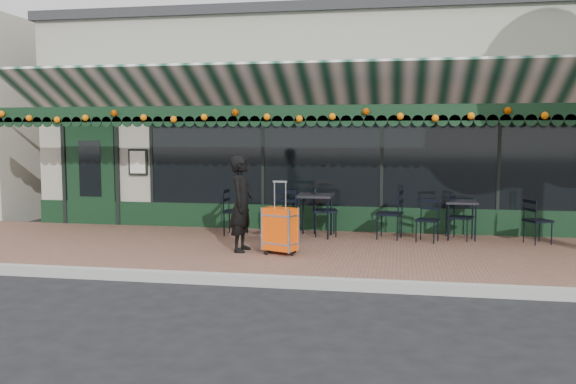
% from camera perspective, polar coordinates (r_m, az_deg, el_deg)
% --- Properties ---
extents(ground, '(80.00, 80.00, 0.00)m').
position_cam_1_polar(ground, '(8.58, -1.65, -8.70)').
color(ground, black).
rests_on(ground, ground).
extents(sidewalk, '(18.00, 4.00, 0.15)m').
position_cam_1_polar(sidewalk, '(10.48, 0.64, -5.66)').
color(sidewalk, brown).
rests_on(sidewalk, ground).
extents(curb, '(18.00, 0.16, 0.15)m').
position_cam_1_polar(curb, '(8.48, -1.77, -8.34)').
color(curb, '#9E9E99').
rests_on(curb, ground).
extents(restaurant_building, '(12.00, 9.60, 4.50)m').
position_cam_1_polar(restaurant_building, '(16.06, 4.19, 6.09)').
color(restaurant_building, '#9F9889').
rests_on(restaurant_building, ground).
extents(woman, '(0.41, 0.60, 1.59)m').
position_cam_1_polar(woman, '(10.11, -4.35, -1.10)').
color(woman, black).
rests_on(woman, sidewalk).
extents(suitcase, '(0.59, 0.46, 1.18)m').
position_cam_1_polar(suitcase, '(9.88, -0.74, -3.57)').
color(suitcase, '#FF4E08').
rests_on(suitcase, sidewalk).
extents(cafe_table_a, '(0.57, 0.57, 0.71)m').
position_cam_1_polar(cafe_table_a, '(11.72, 15.88, -1.17)').
color(cafe_table_a, black).
rests_on(cafe_table_a, sidewalk).
extents(cafe_table_b, '(0.66, 0.66, 0.81)m').
position_cam_1_polar(cafe_table_b, '(11.49, 2.56, -0.63)').
color(cafe_table_b, black).
rests_on(cafe_table_b, sidewalk).
extents(chair_a_left, '(0.54, 0.54, 0.92)m').
position_cam_1_polar(chair_a_left, '(11.46, 9.47, -2.06)').
color(chair_a_left, black).
rests_on(chair_a_left, sidewalk).
extents(chair_a_right, '(0.53, 0.53, 0.81)m').
position_cam_1_polar(chair_a_right, '(11.64, 15.87, -2.34)').
color(chair_a_right, black).
rests_on(chair_a_right, sidewalk).
extents(chair_a_front, '(0.48, 0.48, 0.78)m').
position_cam_1_polar(chair_a_front, '(11.27, 12.92, -2.62)').
color(chair_a_front, black).
rests_on(chair_a_front, sidewalk).
extents(chair_a_extra, '(0.53, 0.53, 0.80)m').
position_cam_1_polar(chair_a_extra, '(11.69, 22.35, -2.54)').
color(chair_a_extra, black).
rests_on(chair_a_extra, sidewalk).
extents(chair_b_left, '(0.58, 0.58, 0.88)m').
position_cam_1_polar(chair_b_left, '(12.02, -0.75, -1.72)').
color(chair_b_left, black).
rests_on(chair_b_left, sidewalk).
extents(chair_b_right, '(0.55, 0.55, 0.94)m').
position_cam_1_polar(chair_b_right, '(11.67, 3.48, -1.81)').
color(chair_b_right, black).
rests_on(chair_b_right, sidewalk).
extents(chair_b_front, '(0.55, 0.55, 0.94)m').
position_cam_1_polar(chair_b_front, '(11.07, -0.57, -2.20)').
color(chair_b_front, black).
rests_on(chair_b_front, sidewalk).
extents(chair_solo, '(0.45, 0.45, 0.90)m').
position_cam_1_polar(chair_solo, '(11.79, -4.91, -1.86)').
color(chair_solo, black).
rests_on(chair_solo, sidewalk).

